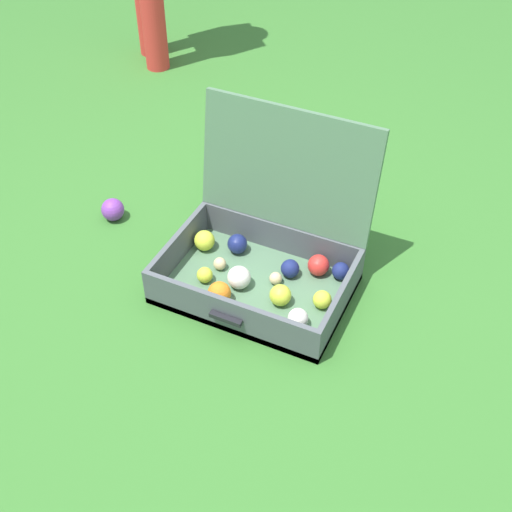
{
  "coord_description": "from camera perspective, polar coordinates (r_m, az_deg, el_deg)",
  "views": [
    {
      "loc": [
        0.71,
        -1.41,
        1.63
      ],
      "look_at": [
        0.02,
        0.06,
        0.16
      ],
      "focal_mm": 46.88,
      "sensor_mm": 36.0,
      "label": 1
    }
  ],
  "objects": [
    {
      "name": "ground_plane",
      "position": [
        2.27,
        -1.01,
        -3.7
      ],
      "size": [
        16.0,
        16.0,
        0.0
      ],
      "primitive_type": "plane",
      "color": "#336B28"
    },
    {
      "name": "open_suitcase",
      "position": [
        2.26,
        0.77,
        0.28
      ],
      "size": [
        0.62,
        0.53,
        0.56
      ],
      "color": "#4C7051",
      "rests_on": "ground"
    },
    {
      "name": "stray_ball_on_grass",
      "position": [
        2.62,
        -12.13,
        3.89
      ],
      "size": [
        0.09,
        0.09,
        0.09
      ],
      "primitive_type": "sphere",
      "color": "purple",
      "rests_on": "ground"
    }
  ]
}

